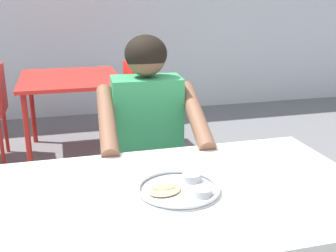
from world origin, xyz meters
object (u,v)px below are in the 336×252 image
Objects in this scene: table_foreground at (183,210)px; table_background_red at (70,86)px; chair_red_right at (143,99)px; thali_tray at (180,188)px; chair_foreground at (144,162)px; diner_foreground at (150,138)px.

table_background_red is at bearing 96.77° from table_foreground.
table_background_red is (-0.29, 2.41, -0.05)m from table_foreground.
table_background_red is 0.66m from chair_red_right.
table_foreground is at bearing -83.23° from table_background_red.
thali_tray is 0.35× the size of chair_red_right.
chair_red_right is at bearing 78.57° from chair_foreground.
chair_foreground is at bearing -78.02° from table_background_red.
table_foreground is at bearing -92.49° from diner_foreground.
table_foreground is 1.35× the size of table_background_red.
table_background_red is at bearing 101.98° from chair_foreground.
chair_red_right reaches higher than thali_tray.
diner_foreground is at bearing 86.38° from thali_tray.
table_background_red is (-0.31, 1.76, -0.09)m from diner_foreground.
chair_foreground is 1.57m from chair_red_right.
thali_tray is at bearing -93.62° from diner_foreground.
chair_red_right is (0.35, 2.40, -0.21)m from table_foreground.
chair_red_right is at bearing 79.58° from diner_foreground.
chair_red_right is at bearing 81.40° from thali_tray.
table_foreground reaches higher than table_background_red.
chair_red_right is (0.32, 1.76, -0.25)m from diner_foreground.
thali_tray is at bearing -98.60° from chair_red_right.
diner_foreground is (0.03, 0.65, 0.04)m from table_foreground.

